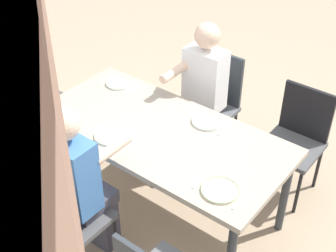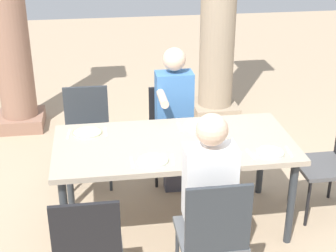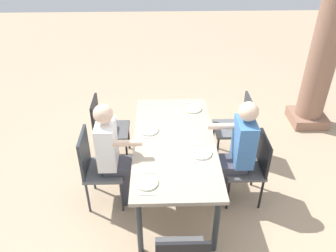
{
  "view_description": "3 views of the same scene",
  "coord_description": "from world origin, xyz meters",
  "px_view_note": "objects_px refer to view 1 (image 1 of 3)",
  "views": [
    {
      "loc": [
        -1.73,
        2.13,
        2.83
      ],
      "look_at": [
        -0.07,
        0.0,
        0.85
      ],
      "focal_mm": 50.57,
      "sensor_mm": 36.0,
      "label": 1
    },
    {
      "loc": [
        -0.57,
        -3.51,
        2.54
      ],
      "look_at": [
        -0.05,
        -0.01,
        0.92
      ],
      "focal_mm": 54.0,
      "sensor_mm": 36.0,
      "label": 2
    },
    {
      "loc": [
        3.1,
        -0.16,
        3.05
      ],
      "look_at": [
        -0.09,
        -0.07,
        0.91
      ],
      "focal_mm": 36.74,
      "sensor_mm": 36.0,
      "label": 3
    }
  ],
  "objects_px": {
    "plate_3": "(119,83)",
    "plate_2": "(111,135)",
    "plate_1": "(207,121)",
    "chair_west_south": "(297,136)",
    "diner_woman_green": "(81,182)",
    "dining_table": "(161,138)",
    "chair_mid_south": "(213,99)",
    "diner_man_white": "(200,94)",
    "chair_mid_north": "(63,220)",
    "plate_0": "(220,190)",
    "chair_head_east": "(42,97)"
  },
  "relations": [
    {
      "from": "chair_mid_north",
      "to": "plate_0",
      "type": "relative_size",
      "value": 3.62
    },
    {
      "from": "chair_west_south",
      "to": "diner_woman_green",
      "type": "distance_m",
      "value": 1.78
    },
    {
      "from": "chair_west_south",
      "to": "plate_0",
      "type": "height_order",
      "value": "chair_west_south"
    },
    {
      "from": "chair_west_south",
      "to": "chair_head_east",
      "type": "xyz_separation_m",
      "value": [
        2.06,
        0.88,
        0.0
      ]
    },
    {
      "from": "dining_table",
      "to": "diner_man_white",
      "type": "xyz_separation_m",
      "value": [
        0.12,
        -0.67,
        0.0
      ]
    },
    {
      "from": "plate_0",
      "to": "plate_2",
      "type": "xyz_separation_m",
      "value": [
        0.92,
        0.01,
        -0.0
      ]
    },
    {
      "from": "dining_table",
      "to": "plate_0",
      "type": "xyz_separation_m",
      "value": [
        -0.68,
        0.26,
        0.08
      ]
    },
    {
      "from": "diner_woman_green",
      "to": "diner_man_white",
      "type": "xyz_separation_m",
      "value": [
        0.01,
        -1.37,
        -0.0
      ]
    },
    {
      "from": "chair_west_south",
      "to": "diner_woman_green",
      "type": "height_order",
      "value": "diner_woman_green"
    },
    {
      "from": "dining_table",
      "to": "chair_west_south",
      "type": "xyz_separation_m",
      "value": [
        -0.69,
        -0.88,
        -0.18
      ]
    },
    {
      "from": "diner_woman_green",
      "to": "plate_3",
      "type": "bearing_deg",
      "value": -59.98
    },
    {
      "from": "diner_man_white",
      "to": "plate_1",
      "type": "relative_size",
      "value": 5.69
    },
    {
      "from": "chair_head_east",
      "to": "plate_3",
      "type": "height_order",
      "value": "chair_head_east"
    },
    {
      "from": "diner_man_white",
      "to": "dining_table",
      "type": "bearing_deg",
      "value": 100.21
    },
    {
      "from": "chair_west_south",
      "to": "diner_man_white",
      "type": "bearing_deg",
      "value": 14.05
    },
    {
      "from": "diner_man_white",
      "to": "plate_0",
      "type": "distance_m",
      "value": 1.23
    },
    {
      "from": "plate_2",
      "to": "diner_man_white",
      "type": "bearing_deg",
      "value": -97.0
    },
    {
      "from": "plate_2",
      "to": "plate_3",
      "type": "distance_m",
      "value": 0.72
    },
    {
      "from": "chair_west_south",
      "to": "plate_0",
      "type": "distance_m",
      "value": 1.17
    },
    {
      "from": "diner_man_white",
      "to": "chair_mid_south",
      "type": "bearing_deg",
      "value": -90.8
    },
    {
      "from": "plate_0",
      "to": "diner_woman_green",
      "type": "bearing_deg",
      "value": 28.46
    },
    {
      "from": "dining_table",
      "to": "chair_mid_south",
      "type": "relative_size",
      "value": 1.98
    },
    {
      "from": "chair_mid_south",
      "to": "plate_0",
      "type": "distance_m",
      "value": 1.41
    },
    {
      "from": "plate_1",
      "to": "plate_3",
      "type": "distance_m",
      "value": 0.89
    },
    {
      "from": "plate_0",
      "to": "plate_3",
      "type": "xyz_separation_m",
      "value": [
        1.36,
        -0.55,
        0.0
      ]
    },
    {
      "from": "plate_0",
      "to": "plate_3",
      "type": "height_order",
      "value": "same"
    },
    {
      "from": "diner_woman_green",
      "to": "plate_2",
      "type": "height_order",
      "value": "diner_woman_green"
    },
    {
      "from": "plate_3",
      "to": "diner_man_white",
      "type": "bearing_deg",
      "value": -145.78
    },
    {
      "from": "chair_mid_north",
      "to": "plate_0",
      "type": "xyz_separation_m",
      "value": [
        -0.8,
        -0.61,
        0.27
      ]
    },
    {
      "from": "dining_table",
      "to": "plate_1",
      "type": "relative_size",
      "value": 8.16
    },
    {
      "from": "chair_mid_north",
      "to": "chair_head_east",
      "type": "height_order",
      "value": "chair_head_east"
    },
    {
      "from": "dining_table",
      "to": "plate_1",
      "type": "bearing_deg",
      "value": -125.33
    },
    {
      "from": "diner_woman_green",
      "to": "plate_1",
      "type": "relative_size",
      "value": 5.69
    },
    {
      "from": "diner_man_white",
      "to": "plate_1",
      "type": "height_order",
      "value": "diner_man_white"
    },
    {
      "from": "chair_west_south",
      "to": "plate_1",
      "type": "bearing_deg",
      "value": 50.33
    },
    {
      "from": "chair_west_south",
      "to": "chair_mid_north",
      "type": "distance_m",
      "value": 1.93
    },
    {
      "from": "dining_table",
      "to": "plate_0",
      "type": "distance_m",
      "value": 0.73
    },
    {
      "from": "chair_mid_north",
      "to": "plate_3",
      "type": "bearing_deg",
      "value": -64.1
    },
    {
      "from": "dining_table",
      "to": "plate_0",
      "type": "relative_size",
      "value": 7.89
    },
    {
      "from": "plate_3",
      "to": "plate_2",
      "type": "bearing_deg",
      "value": 128.44
    },
    {
      "from": "plate_0",
      "to": "diner_man_white",
      "type": "bearing_deg",
      "value": -49.48
    },
    {
      "from": "chair_west_south",
      "to": "plate_1",
      "type": "relative_size",
      "value": 3.93
    },
    {
      "from": "diner_woman_green",
      "to": "diner_man_white",
      "type": "distance_m",
      "value": 1.37
    },
    {
      "from": "dining_table",
      "to": "plate_3",
      "type": "xyz_separation_m",
      "value": [
        0.68,
        -0.29,
        0.08
      ]
    },
    {
      "from": "chair_mid_north",
      "to": "plate_1",
      "type": "height_order",
      "value": "chair_mid_north"
    },
    {
      "from": "chair_head_east",
      "to": "plate_0",
      "type": "distance_m",
      "value": 2.08
    },
    {
      "from": "diner_man_white",
      "to": "plate_2",
      "type": "bearing_deg",
      "value": 83.0
    },
    {
      "from": "chair_west_south",
      "to": "diner_woman_green",
      "type": "relative_size",
      "value": 0.69
    },
    {
      "from": "chair_mid_north",
      "to": "diner_man_white",
      "type": "distance_m",
      "value": 1.56
    },
    {
      "from": "chair_mid_south",
      "to": "plate_2",
      "type": "height_order",
      "value": "chair_mid_south"
    }
  ]
}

